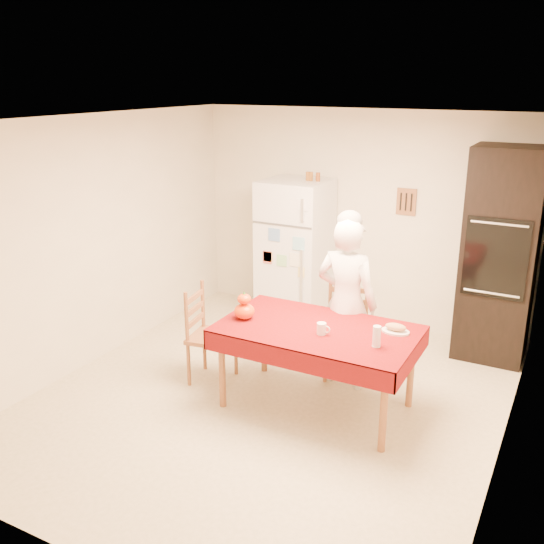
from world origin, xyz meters
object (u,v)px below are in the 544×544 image
Objects in this scene: dining_table at (317,335)px; coffee_mug at (321,329)px; chair_far at (347,325)px; seated_woman at (346,303)px; refrigerator at (295,252)px; bread_plate at (395,331)px; wine_glass at (377,336)px; chair_left at (206,331)px; oven_cabinet at (500,256)px; pumpkin_lower at (244,311)px.

coffee_mug reaches higher than dining_table.
seated_woman is at bearing -90.73° from chair_far.
refrigerator is 7.08× the size of bread_plate.
dining_table is 7.08× the size of bread_plate.
seated_woman is at bearing 150.96° from bread_plate.
wine_glass reaches higher than coffee_mug.
chair_left is 1.81m from bread_plate.
chair_left is at bearing -172.38° from bread_plate.
refrigerator is 1.69m from seated_woman.
refrigerator is at bearing 137.36° from bread_plate.
chair_left is 1.37m from seated_woman.
wine_glass is (1.65, -1.92, -0.00)m from refrigerator.
oven_cabinet reaches higher than seated_woman.
dining_table is 0.67m from bread_plate.
wine_glass is at bearing -73.74° from chair_far.
chair_left is at bearing 27.29° from seated_woman.
oven_cabinet is 12.50× the size of wine_glass.
chair_far is 1.09m from wine_glass.
bread_plate is (1.29, 0.33, -0.06)m from pumpkin_lower.
dining_table is 1.03× the size of seated_woman.
oven_cabinet is 1.74m from chair_far.
seated_woman reaches higher than dining_table.
chair_left is 0.59m from pumpkin_lower.
chair_far is at bearing 95.86° from coffee_mug.
oven_cabinet is at bearing -128.58° from seated_woman.
oven_cabinet reaches higher than chair_far.
oven_cabinet is 9.17× the size of bread_plate.
chair_left is (-1.15, -0.75, 0.00)m from chair_far.
seated_woman is 8.77× the size of pumpkin_lower.
coffee_mug is at bearing -149.03° from bread_plate.
wine_glass is (1.73, -0.11, 0.34)m from chair_left.
chair_left is 1.28m from coffee_mug.
oven_cabinet is 2.71m from pumpkin_lower.
pumpkin_lower is (-0.72, -0.65, 0.01)m from seated_woman.
dining_table is 17.00× the size of coffee_mug.
dining_table is at bearing 167.30° from wine_glass.
refrigerator reaches higher than dining_table.
wine_glass is at bearing 130.57° from seated_woman.
coffee_mug reaches higher than bread_plate.
chair_left is 0.58× the size of seated_woman.
oven_cabinet is 22.00× the size of coffee_mug.
coffee_mug is 0.75m from pumpkin_lower.
dining_table is at bearing 9.50° from pumpkin_lower.
pumpkin_lower is 1.06× the size of wine_glass.
dining_table is at bearing -160.69° from bread_plate.
chair_far reaches higher than wine_glass.
seated_woman is 0.65m from bread_plate.
pumpkin_lower is at bearing -133.78° from oven_cabinet.
pumpkin_lower is 1.24m from wine_glass.
seated_woman is 0.64m from coffee_mug.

